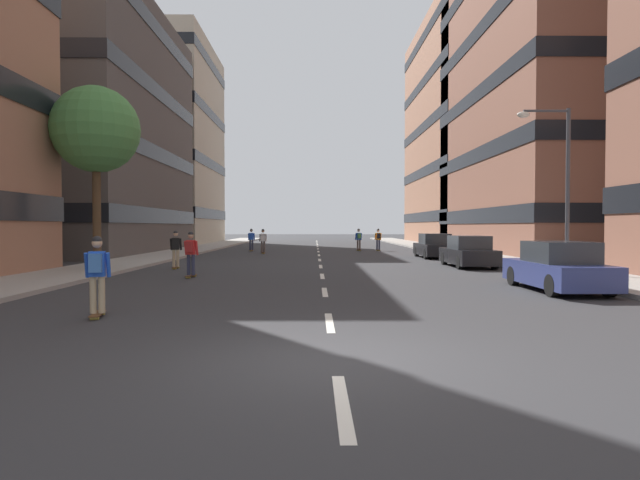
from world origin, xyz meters
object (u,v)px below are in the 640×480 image
Objects in this scene: parked_car_mid at (434,247)px; skater_3 at (191,251)px; skater_1 at (176,248)px; skater_4 at (263,240)px; streetlamp_right at (559,172)px; skater_5 at (359,238)px; parked_car_near at (468,253)px; street_tree_near at (96,130)px; parked_car_far at (558,268)px; skater_0 at (251,239)px; skater_2 at (97,271)px; skater_6 at (378,238)px.

parked_car_mid is 2.47× the size of skater_3.
skater_1 is 13.65m from skater_4.
skater_1 is (-16.13, 3.68, -3.15)m from streetlamp_right.
skater_3 and skater_5 have the same top height.
street_tree_near reaches higher than parked_car_near.
parked_car_far is 28.56m from skater_0.
parked_car_mid is at bearing 60.21° from skater_2.
streetlamp_right is at bearing 33.05° from skater_2.
skater_2 is at bearing -146.95° from streetlamp_right.
streetlamp_right is 22.45m from skater_5.
parked_car_far is 0.54× the size of street_tree_near.
parked_car_far is 2.47× the size of skater_3.
skater_4 is (1.08, 17.55, -0.03)m from skater_3.
parked_car_near is 0.68× the size of streetlamp_right.
skater_3 is (5.00, -3.45, -5.26)m from street_tree_near.
skater_2 is (5.05, -12.33, -5.26)m from street_tree_near.
parked_car_mid is at bearing -35.75° from skater_0.
parked_car_mid is 2.47× the size of skater_6.
skater_3 is at bearing -93.52° from skater_4.
skater_0 is 30.30m from skater_2.
parked_car_mid and parked_car_far have the same top height.
street_tree_near is 4.55× the size of skater_1.
skater_1 is 20.97m from skater_6.
parked_car_mid is at bearing -67.45° from skater_5.
skater_2 is at bearing -67.71° from street_tree_near.
skater_1 is at bearing -94.80° from skater_0.
skater_3 is at bearing -34.58° from street_tree_near.
street_tree_near is (-17.26, 7.72, 5.57)m from parked_car_far.
street_tree_near is 6.29m from skater_1.
parked_car_far is 12.98m from skater_3.
parked_car_mid is 24.57m from skater_2.
parked_car_near is 0.54× the size of street_tree_near.
streetlamp_right reaches higher than skater_5.
street_tree_near is 16.24m from skater_4.
parked_car_near is at bearing -76.82° from skater_5.
skater_6 is at bearing 25.16° from skater_4.
skater_0 is 1.00× the size of skater_5.
skater_0 is (4.79, 17.97, -5.29)m from street_tree_near.
skater_6 reaches higher than parked_car_mid.
skater_5 is at bearing 98.52° from parked_car_far.
skater_1 is (-13.92, -8.26, 0.29)m from parked_car_mid.
parked_car_far is at bearing -90.00° from parked_car_near.
streetlamp_right is at bearing -74.01° from skater_5.
skater_5 is at bearing 105.99° from streetlamp_right.
street_tree_near is at bearing 171.37° from streetlamp_right.
skater_0 is 21.42m from skater_3.
parked_car_near is 9.41m from parked_car_far.
skater_6 is (-2.37, 25.95, 0.32)m from parked_car_far.
skater_2 is at bearing -105.08° from skater_5.
streetlamp_right reaches higher than skater_3.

